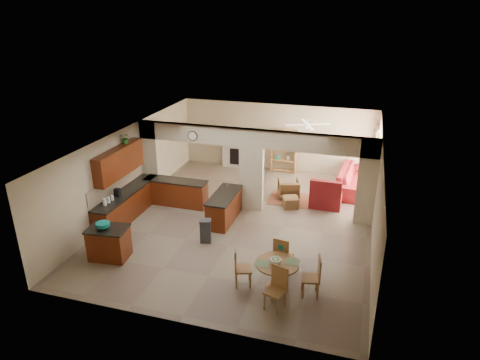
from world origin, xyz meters
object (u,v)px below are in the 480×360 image
(sofa, at_px, (355,179))
(kitchen_island, at_px, (109,243))
(dining_table, at_px, (277,271))
(armchair, at_px, (289,189))

(sofa, bearing_deg, kitchen_island, 141.99)
(kitchen_island, bearing_deg, dining_table, -7.32)
(kitchen_island, xyz_separation_m, armchair, (3.95, 5.38, -0.12))
(dining_table, xyz_separation_m, armchair, (-0.73, 5.44, -0.15))
(sofa, bearing_deg, dining_table, 171.86)
(dining_table, relative_size, sofa, 0.38)
(kitchen_island, height_order, armchair, kitchen_island)
(sofa, relative_size, armchair, 3.76)
(kitchen_island, height_order, sofa, kitchen_island)
(dining_table, height_order, sofa, sofa)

